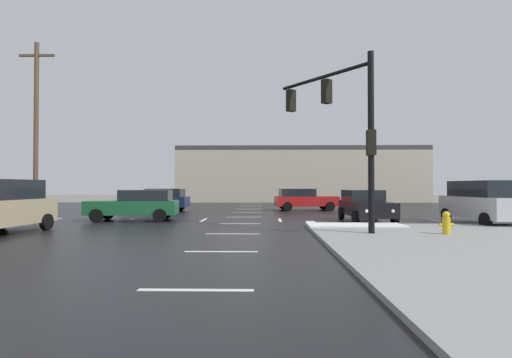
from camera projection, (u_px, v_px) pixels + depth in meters
The scene contains 14 objects.
ground_plane at pixel (242, 220), 20.84m from camera, with size 120.00×120.00×0.00m, color slate.
road_asphalt at pixel (242, 220), 20.84m from camera, with size 44.00×44.00×0.02m, color black.
snow_strip_curbside at pixel (355, 225), 16.74m from camera, with size 4.00×1.60×0.06m, color white.
lane_markings at pixel (265, 223), 19.44m from camera, with size 36.15×36.15×0.01m.
traffic_signal_mast at pixel (344, 118), 15.16m from camera, with size 3.09×3.97×6.45m.
fire_hydrant at pixel (446, 223), 13.79m from camera, with size 0.48×0.26×0.79m.
strip_building_background at pixel (300, 175), 46.53m from camera, with size 27.51×8.00×6.16m.
sedan_green at pixel (136, 204), 20.53m from camera, with size 4.65×2.33×1.58m.
sedan_navy at pixel (158, 200), 27.86m from camera, with size 4.59×2.14×1.58m.
sedan_white at pixel (165, 198), 31.69m from camera, with size 2.30×4.64×1.58m.
suv_silver at pixel (484, 201), 18.60m from camera, with size 2.38×4.92×2.03m.
sedan_black at pixel (365, 205), 19.95m from camera, with size 2.09×4.57×1.58m.
sedan_red at pixel (304, 199), 29.10m from camera, with size 4.68×2.42×1.58m.
utility_pole_far at pixel (36, 125), 24.66m from camera, with size 2.20×0.28×10.70m.
Camera 1 is at (1.18, -20.85, 1.81)m, focal length 28.02 mm.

